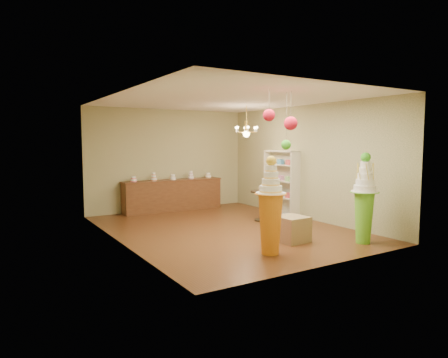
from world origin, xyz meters
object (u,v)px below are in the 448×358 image
sideboard (173,195)px  pedestal_green (364,206)px  pedestal_orange (270,215)px  round_table (262,201)px

sideboard → pedestal_green: bearing=-73.3°
pedestal_orange → round_table: bearing=55.6°
pedestal_green → sideboard: size_ratio=0.60×
pedestal_orange → pedestal_green: bearing=-10.1°
pedestal_orange → round_table: pedestal_orange is taller
round_table → sideboard: bearing=116.6°
pedestal_green → sideboard: pedestal_green is taller
pedestal_green → round_table: pedestal_green is taller
pedestal_orange → round_table: 3.08m
pedestal_orange → sideboard: size_ratio=0.59×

